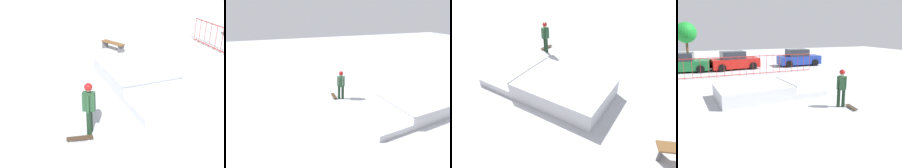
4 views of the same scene
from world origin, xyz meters
TOP-DOWN VIEW (x-y plane):
  - ground_plane at (0.00, 0.00)m, footprint 60.00×60.00m
  - skate_ramp at (-0.00, -0.34)m, footprint 5.65×3.17m
  - skater at (2.97, -3.07)m, footprint 0.42×0.43m
  - skateboard at (3.29, -3.45)m, footprint 0.32×0.82m
  - park_bench at (-5.07, -0.10)m, footprint 1.58×1.16m

SIDE VIEW (x-z plane):
  - ground_plane at x=0.00m, z-range 0.00..0.00m
  - skateboard at x=3.29m, z-range 0.03..0.12m
  - skate_ramp at x=0.00m, z-range -0.05..0.69m
  - park_bench at x=-5.07m, z-range 0.12..0.60m
  - skater at x=2.97m, z-range 0.14..1.87m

